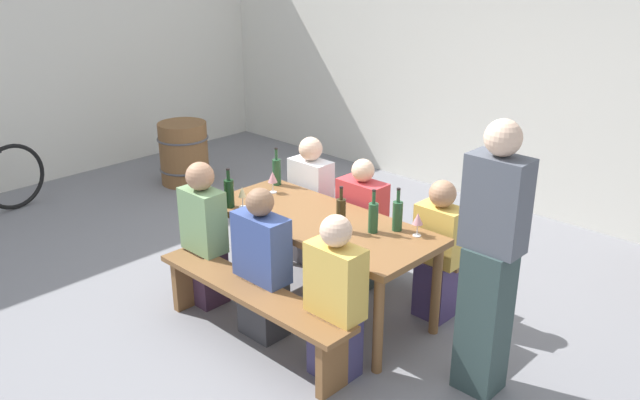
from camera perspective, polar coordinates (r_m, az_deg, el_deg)
ground_plane at (r=5.21m, az=-0.00°, el=-9.25°), size 24.00×24.00×0.00m
back_wall at (r=7.05m, az=17.62°, el=11.84°), size 14.00×0.20×3.20m
side_wall at (r=8.27m, az=-23.34°, el=12.40°), size 0.20×6.43×3.20m
tasting_table at (r=4.90m, az=-0.00°, el=-2.57°), size 1.82×0.77×0.75m
bench_near at (r=4.63m, az=-5.94°, el=-8.62°), size 1.72×0.30×0.45m
bench_far at (r=5.50m, az=4.95°, el=-3.47°), size 1.72×0.30×0.45m
wine_bottle_0 at (r=4.67m, az=6.69°, el=-1.29°), size 0.07×0.07×0.32m
wine_bottle_1 at (r=5.10m, az=-7.83°, el=0.64°), size 0.08×0.08×0.31m
wine_bottle_2 at (r=4.62m, az=1.82°, el=-1.24°), size 0.07×0.07×0.33m
wine_bottle_3 at (r=5.52m, az=-3.75°, el=2.49°), size 0.07×0.07×0.32m
wine_bottle_4 at (r=4.62m, az=4.60°, el=-1.44°), size 0.07×0.07×0.32m
wine_glass_0 at (r=4.60m, az=8.41°, el=-1.67°), size 0.07×0.07×0.17m
wine_glass_1 at (r=5.07m, az=-6.71°, el=0.61°), size 0.06×0.06×0.17m
wine_glass_2 at (r=5.35m, az=-4.10°, el=1.94°), size 0.08×0.08×0.18m
seated_guest_near_0 at (r=5.12m, az=-9.94°, el=-3.12°), size 0.35×0.24×1.15m
seated_guest_near_1 at (r=4.66m, az=-5.00°, el=-5.87°), size 0.41×0.24×1.12m
seated_guest_near_2 at (r=4.22m, az=1.32°, el=-8.77°), size 0.38×0.24×1.13m
seated_guest_far_0 at (r=5.70m, az=-0.79°, el=-0.35°), size 0.37×0.24×1.14m
seated_guest_far_1 at (r=5.36m, az=3.60°, el=-2.33°), size 0.40×0.24×1.08m
seated_guest_far_2 at (r=4.96m, az=10.15°, el=-4.53°), size 0.34×0.24×1.08m
standing_host at (r=4.07m, az=14.39°, el=-5.48°), size 0.36×0.24×1.75m
wine_barrel at (r=7.86m, az=-11.63°, el=3.99°), size 0.59×0.59×0.72m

